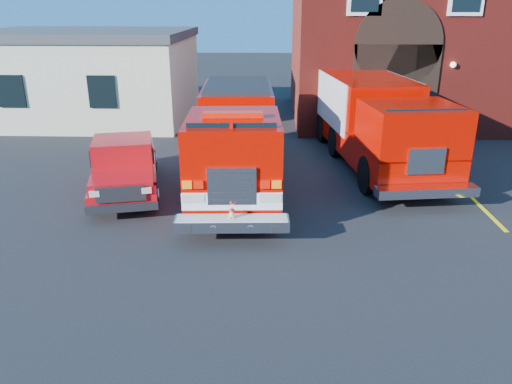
{
  "coord_description": "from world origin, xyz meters",
  "views": [
    {
      "loc": [
        0.38,
        -12.44,
        5.55
      ],
      "look_at": [
        0.0,
        -1.2,
        1.3
      ],
      "focal_mm": 35.0,
      "sensor_mm": 36.0,
      "label": 1
    }
  ],
  "objects_px": {
    "secondary_truck": "(377,120)",
    "fire_station": "(446,32)",
    "fire_engine": "(236,137)",
    "side_building": "(88,74)",
    "pickup_truck": "(125,165)"
  },
  "relations": [
    {
      "from": "side_building",
      "to": "secondary_truck",
      "type": "xyz_separation_m",
      "value": [
        13.15,
        -7.48,
        -0.59
      ]
    },
    {
      "from": "fire_engine",
      "to": "secondary_truck",
      "type": "bearing_deg",
      "value": 24.28
    },
    {
      "from": "side_building",
      "to": "fire_engine",
      "type": "relative_size",
      "value": 1.07
    },
    {
      "from": "secondary_truck",
      "to": "pickup_truck",
      "type": "bearing_deg",
      "value": -159.22
    },
    {
      "from": "side_building",
      "to": "fire_engine",
      "type": "distance_m",
      "value": 12.73
    },
    {
      "from": "side_building",
      "to": "fire_engine",
      "type": "bearing_deg",
      "value": -49.8
    },
    {
      "from": "fire_station",
      "to": "pickup_truck",
      "type": "distance_m",
      "value": 17.96
    },
    {
      "from": "fire_station",
      "to": "secondary_truck",
      "type": "xyz_separation_m",
      "value": [
        -4.84,
        -8.47,
        -2.63
      ]
    },
    {
      "from": "secondary_truck",
      "to": "fire_station",
      "type": "bearing_deg",
      "value": 60.25
    },
    {
      "from": "fire_station",
      "to": "secondary_truck",
      "type": "relative_size",
      "value": 1.61
    },
    {
      "from": "side_building",
      "to": "pickup_truck",
      "type": "bearing_deg",
      "value": -65.94
    },
    {
      "from": "fire_engine",
      "to": "fire_station",
      "type": "bearing_deg",
      "value": 47.56
    },
    {
      "from": "fire_station",
      "to": "side_building",
      "type": "relative_size",
      "value": 1.49
    },
    {
      "from": "secondary_truck",
      "to": "fire_engine",
      "type": "bearing_deg",
      "value": -155.72
    },
    {
      "from": "fire_station",
      "to": "pickup_truck",
      "type": "bearing_deg",
      "value": -138.63
    }
  ]
}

